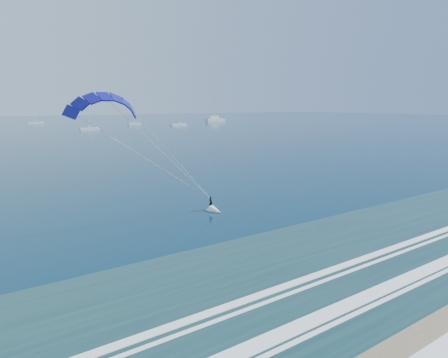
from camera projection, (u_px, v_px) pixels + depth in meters
kitesurfer_rig at (160, 151)px, 40.02m from camera, size 17.74×3.88×14.08m
motor_yacht at (215, 119)px, 277.57m from camera, size 14.54×3.88×6.07m
sailboat_2 at (89, 129)px, 184.25m from camera, size 8.16×2.40×11.41m
sailboat_3 at (35, 123)px, 244.98m from camera, size 8.74×2.40×11.88m
sailboat_4 at (134, 124)px, 232.99m from camera, size 7.53×2.40×10.44m
sailboat_5 at (179, 125)px, 223.31m from camera, size 9.27×2.40×12.48m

